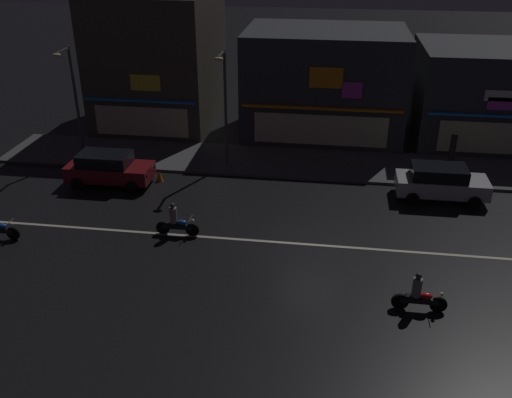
% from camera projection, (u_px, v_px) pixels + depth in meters
% --- Properties ---
extents(ground_plane, '(140.00, 140.00, 0.00)m').
position_uv_depth(ground_plane, '(309.00, 245.00, 23.34)').
color(ground_plane, black).
extents(lane_divider_stripe, '(33.94, 0.16, 0.01)m').
position_uv_depth(lane_divider_stripe, '(309.00, 244.00, 23.34)').
color(lane_divider_stripe, beige).
rests_on(lane_divider_stripe, ground).
extents(sidewalk_far, '(35.72, 4.29, 0.14)m').
position_uv_depth(sidewalk_far, '(317.00, 164.00, 30.88)').
color(sidewalk_far, '#4C4C4F').
rests_on(sidewalk_far, ground).
extents(storefront_left_block, '(9.60, 7.01, 6.39)m').
position_uv_depth(storefront_left_block, '(324.00, 82.00, 34.41)').
color(storefront_left_block, '#383A3F').
rests_on(storefront_left_block, ground).
extents(storefront_center_block, '(10.21, 7.36, 5.65)m').
position_uv_depth(storefront_center_block, '(503.00, 94.00, 33.38)').
color(storefront_center_block, '#383A3F').
rests_on(storefront_center_block, ground).
extents(storefront_right_block, '(7.17, 8.78, 8.28)m').
position_uv_depth(storefront_right_block, '(159.00, 58.00, 36.12)').
color(storefront_right_block, '#4C443A').
rests_on(storefront_right_block, ground).
extents(streetlamp_west, '(0.44, 1.64, 6.07)m').
position_uv_depth(streetlamp_west, '(73.00, 92.00, 30.32)').
color(streetlamp_west, '#47494C').
rests_on(streetlamp_west, sidewalk_far).
extents(streetlamp_mid, '(0.44, 1.64, 6.20)m').
position_uv_depth(streetlamp_mid, '(225.00, 98.00, 28.99)').
color(streetlamp_mid, '#47494C').
rests_on(streetlamp_mid, sidewalk_far).
extents(pedestrian_on_sidewalk, '(0.34, 0.34, 1.95)m').
position_uv_depth(pedestrian_on_sidewalk, '(453.00, 149.00, 30.17)').
color(pedestrian_on_sidewalk, '#232328').
rests_on(pedestrian_on_sidewalk, sidewalk_far).
extents(parked_car_near_kerb, '(4.30, 1.98, 1.67)m').
position_uv_depth(parked_car_near_kerb, '(441.00, 182.00, 26.86)').
color(parked_car_near_kerb, silver).
rests_on(parked_car_near_kerb, ground).
extents(parked_car_trailing, '(4.30, 1.98, 1.67)m').
position_uv_depth(parked_car_trailing, '(109.00, 168.00, 28.35)').
color(parked_car_trailing, maroon).
rests_on(parked_car_trailing, ground).
extents(motorcycle_lead, '(1.90, 0.60, 1.52)m').
position_uv_depth(motorcycle_lead, '(419.00, 295.00, 19.16)').
color(motorcycle_lead, black).
rests_on(motorcycle_lead, ground).
extents(motorcycle_opposite_lane, '(1.90, 0.60, 1.52)m').
position_uv_depth(motorcycle_opposite_lane, '(176.00, 222.00, 23.80)').
color(motorcycle_opposite_lane, black).
rests_on(motorcycle_opposite_lane, ground).
extents(traffic_cone, '(0.36, 0.36, 0.55)m').
position_uv_depth(traffic_cone, '(160.00, 176.00, 28.90)').
color(traffic_cone, orange).
rests_on(traffic_cone, ground).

